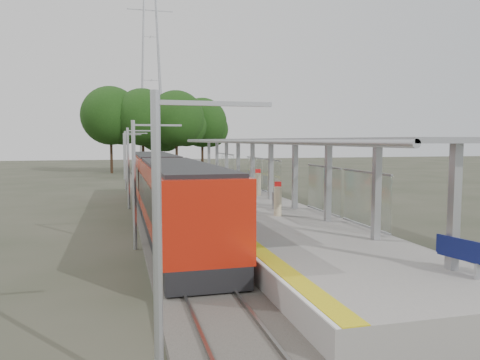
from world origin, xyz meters
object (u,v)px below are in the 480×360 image
at_px(info_pillar_far, 258,184).
at_px(info_pillar_near, 278,201).
at_px(litter_bin, 276,201).
at_px(bench_near, 462,255).
at_px(bench_mid, 251,183).
at_px(train, 164,185).
at_px(bench_far, 231,177).

bearing_deg(info_pillar_far, info_pillar_near, -76.29).
bearing_deg(info_pillar_near, info_pillar_far, 95.40).
relative_size(info_pillar_near, litter_bin, 1.82).
relative_size(bench_near, litter_bin, 1.64).
bearing_deg(info_pillar_near, litter_bin, 88.49).
bearing_deg(bench_near, litter_bin, 81.51).
height_order(info_pillar_near, litter_bin, info_pillar_near).
distance_m(bench_mid, info_pillar_near, 11.28).
height_order(train, bench_near, train).
xyz_separation_m(bench_near, litter_bin, (-1.00, 12.40, -0.06)).
bearing_deg(bench_near, info_pillar_far, 77.48).
xyz_separation_m(info_pillar_near, info_pillar_far, (1.45, 8.06, 0.04)).
bearing_deg(bench_mid, bench_near, -72.52).
height_order(train, bench_far, train).
height_order(train, info_pillar_far, train).
relative_size(bench_far, litter_bin, 1.86).
xyz_separation_m(bench_mid, litter_bin, (-1.24, -9.07, -0.08)).
xyz_separation_m(train, bench_far, (6.43, 10.74, -0.48)).
relative_size(train, info_pillar_near, 16.98).
height_order(bench_mid, bench_far, bench_far).
height_order(bench_far, info_pillar_near, info_pillar_near).
bearing_deg(info_pillar_far, train, -133.66).
height_order(bench_near, litter_bin, bench_near).
height_order(bench_far, litter_bin, bench_far).
bearing_deg(litter_bin, train, 148.15).
xyz_separation_m(bench_mid, bench_far, (-0.29, 5.07, 0.05)).
relative_size(train, bench_near, 18.77).
xyz_separation_m(bench_far, info_pillar_far, (-0.13, -8.13, 0.17)).
xyz_separation_m(bench_far, info_pillar_near, (-1.58, -16.19, 0.13)).
distance_m(train, info_pillar_far, 6.83).
bearing_deg(info_pillar_near, bench_far, 100.01).
bearing_deg(litter_bin, info_pillar_near, -107.09).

